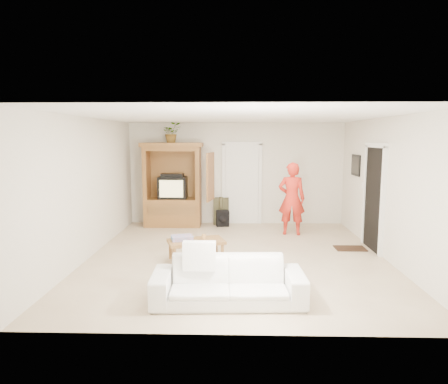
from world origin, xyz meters
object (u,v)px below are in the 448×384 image
at_px(sofa, 228,281).
at_px(man, 292,199).
at_px(coffee_table, 196,243).
at_px(armoire, 174,190).

bearing_deg(sofa, man, 67.97).
bearing_deg(man, coffee_table, 53.29).
bearing_deg(sofa, coffee_table, 105.97).
xyz_separation_m(sofa, coffee_table, (-0.62, 1.87, 0.03)).
bearing_deg(armoire, sofa, -72.94).
height_order(armoire, sofa, armoire).
bearing_deg(coffee_table, armoire, 88.18).
relative_size(armoire, man, 1.26).
relative_size(sofa, coffee_table, 1.83).
relative_size(man, sofa, 0.81).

